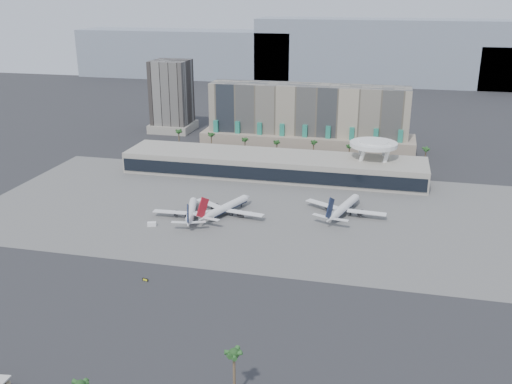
% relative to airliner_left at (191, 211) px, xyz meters
% --- Properties ---
extents(ground, '(900.00, 900.00, 0.00)m').
position_rel_airliner_left_xyz_m(ground, '(23.98, -38.26, -3.23)').
color(ground, '#232326').
rests_on(ground, ground).
extents(apron_pad, '(260.00, 130.00, 0.06)m').
position_rel_airliner_left_xyz_m(apron_pad, '(23.98, 16.74, -3.20)').
color(apron_pad, '#5B5B59').
rests_on(apron_pad, ground).
extents(mountain_ridge, '(680.00, 60.00, 70.00)m').
position_rel_airliner_left_xyz_m(mountain_ridge, '(51.85, 431.74, 26.66)').
color(mountain_ridge, gray).
rests_on(mountain_ridge, ground).
extents(hotel, '(140.00, 30.00, 42.00)m').
position_rel_airliner_left_xyz_m(hotel, '(33.98, 136.15, 13.58)').
color(hotel, tan).
rests_on(hotel, ground).
extents(office_tower, '(30.00, 30.00, 52.00)m').
position_rel_airliner_left_xyz_m(office_tower, '(-71.02, 161.74, 19.71)').
color(office_tower, black).
rests_on(office_tower, ground).
extents(terminal, '(170.00, 32.50, 14.50)m').
position_rel_airliner_left_xyz_m(terminal, '(23.98, 71.58, 3.29)').
color(terminal, '#AAA496').
rests_on(terminal, ground).
extents(saucer_structure, '(26.00, 26.00, 21.89)m').
position_rel_airliner_left_xyz_m(saucer_structure, '(78.98, 77.74, 15.23)').
color(saucer_structure, white).
rests_on(saucer_structure, ground).
extents(palm_row, '(157.80, 2.80, 13.10)m').
position_rel_airliner_left_xyz_m(palm_row, '(30.98, 106.74, 7.27)').
color(palm_row, brown).
rests_on(palm_row, ground).
extents(airliner_left, '(35.00, 36.31, 12.80)m').
position_rel_airliner_left_xyz_m(airliner_left, '(0.00, 0.00, 0.00)').
color(airliner_left, white).
rests_on(airliner_left, ground).
extents(airliner_centre, '(37.20, 38.38, 13.96)m').
position_rel_airliner_left_xyz_m(airliner_centre, '(14.72, 7.41, 0.29)').
color(airliner_centre, white).
rests_on(airliner_centre, ground).
extents(airliner_right, '(38.93, 40.34, 14.30)m').
position_rel_airliner_left_xyz_m(airliner_right, '(68.61, 19.90, 0.38)').
color(airliner_right, white).
rests_on(airliner_right, ground).
extents(service_vehicle_a, '(4.29, 3.09, 1.90)m').
position_rel_airliner_left_xyz_m(service_vehicle_a, '(-13.90, -13.72, -2.28)').
color(service_vehicle_a, white).
rests_on(service_vehicle_a, ground).
extents(service_vehicle_b, '(4.24, 3.34, 1.91)m').
position_rel_airliner_left_xyz_m(service_vehicle_b, '(25.25, 7.57, -2.27)').
color(service_vehicle_b, silver).
rests_on(service_vehicle_b, ground).
extents(taxiway_sign, '(2.34, 0.76, 1.05)m').
position_rel_airliner_left_xyz_m(taxiway_sign, '(4.05, -61.97, -2.71)').
color(taxiway_sign, black).
rests_on(taxiway_sign, ground).
extents(near_palm_b, '(6.00, 6.00, 15.10)m').
position_rel_airliner_left_xyz_m(near_palm_b, '(52.34, -115.46, 8.96)').
color(near_palm_b, brown).
rests_on(near_palm_b, ground).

